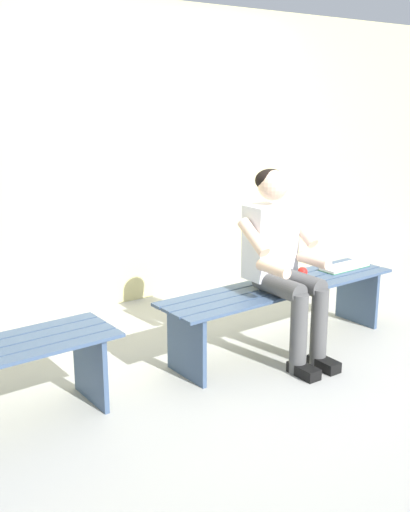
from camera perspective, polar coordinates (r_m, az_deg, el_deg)
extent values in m
cube|color=#9E9E99|center=(3.07, 4.29, -19.54)|extent=(10.00, 7.00, 0.04)
cube|color=#D1C684|center=(5.10, -9.09, 9.33)|extent=(9.50, 0.24, 2.50)
cube|color=#384C6B|center=(4.31, 5.82, -2.33)|extent=(1.88, 0.17, 0.02)
cube|color=#384C6B|center=(4.23, 6.84, -2.68)|extent=(1.88, 0.17, 0.02)
cube|color=#384C6B|center=(4.16, 7.90, -3.04)|extent=(1.88, 0.17, 0.02)
cube|color=#384C6B|center=(4.08, 9.01, -3.41)|extent=(1.88, 0.17, 0.02)
cube|color=#384C6B|center=(4.84, 14.27, -3.66)|extent=(0.04, 0.39, 0.44)
cube|color=#384C6B|center=(3.78, -1.80, -8.43)|extent=(0.04, 0.39, 0.44)
cube|color=#384C6B|center=(3.56, -10.89, -10.22)|extent=(0.04, 0.39, 0.44)
cube|color=silver|center=(4.05, 6.23, 1.40)|extent=(0.34, 0.20, 0.50)
sphere|color=beige|center=(3.98, 6.48, 6.71)|extent=(0.20, 0.20, 0.20)
ellipsoid|color=black|center=(4.00, 6.21, 7.19)|extent=(0.20, 0.19, 0.15)
cylinder|color=#4C4C4C|center=(4.04, 8.96, -2.43)|extent=(0.13, 0.40, 0.13)
cylinder|color=#4C4C4C|center=(3.92, 7.04, -2.88)|extent=(0.13, 0.40, 0.13)
cylinder|color=#4C4C4C|center=(3.99, 10.79, -6.75)|extent=(0.11, 0.11, 0.53)
cube|color=black|center=(4.04, 11.25, -10.04)|extent=(0.10, 0.22, 0.07)
cylinder|color=#4C4C4C|center=(3.87, 8.90, -7.34)|extent=(0.11, 0.11, 0.53)
cube|color=black|center=(3.92, 9.37, -10.72)|extent=(0.10, 0.22, 0.07)
cylinder|color=beige|center=(4.12, 9.20, 2.51)|extent=(0.08, 0.28, 0.23)
cylinder|color=beige|center=(4.03, 10.34, -0.44)|extent=(0.07, 0.26, 0.07)
cylinder|color=beige|center=(3.85, 4.67, 1.80)|extent=(0.08, 0.28, 0.23)
cylinder|color=beige|center=(3.79, 6.50, -1.24)|extent=(0.07, 0.26, 0.07)
sphere|color=red|center=(4.38, 9.26, -1.51)|extent=(0.07, 0.07, 0.07)
cube|color=white|center=(4.75, 13.94, -0.82)|extent=(0.21, 0.16, 0.02)
cube|color=white|center=(4.60, 12.30, -1.23)|extent=(0.21, 0.16, 0.02)
cube|color=#33724C|center=(4.68, 13.12, -1.13)|extent=(0.42, 0.17, 0.01)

